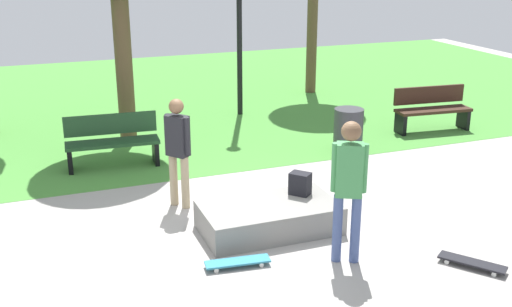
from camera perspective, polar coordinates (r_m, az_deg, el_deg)
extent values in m
plane|color=#9E9993|center=(8.48, -2.64, -7.56)|extent=(28.00, 28.00, 0.00)
cube|color=#478C38|center=(15.99, -11.88, 4.80)|extent=(26.60, 11.73, 0.01)
cube|color=gray|center=(8.56, 1.21, -5.86)|extent=(1.85, 1.02, 0.39)
cube|color=black|center=(8.78, 4.06, -2.76)|extent=(0.33, 0.34, 0.32)
cylinder|color=#3F5184|center=(7.75, 7.44, -6.80)|extent=(0.12, 0.12, 0.88)
cylinder|color=#3F5184|center=(7.76, 9.08, -6.84)|extent=(0.12, 0.12, 0.88)
cube|color=#3F8C4C|center=(7.45, 8.53, -1.49)|extent=(0.38, 0.32, 0.66)
cylinder|color=#3F8C4C|center=(7.44, 7.24, -1.26)|extent=(0.09, 0.09, 0.60)
cylinder|color=#3F8C4C|center=(7.46, 9.85, -1.35)|extent=(0.09, 0.09, 0.60)
sphere|color=brown|center=(7.30, 8.71, 2.02)|extent=(0.24, 0.24, 0.24)
cylinder|color=tan|center=(9.25, -6.49, -2.64)|extent=(0.12, 0.12, 0.80)
cylinder|color=tan|center=(9.39, -7.54, -2.37)|extent=(0.12, 0.12, 0.80)
cube|color=black|center=(9.09, -7.19, 1.62)|extent=(0.35, 0.38, 0.60)
cylinder|color=black|center=(8.98, -6.36, 1.60)|extent=(0.09, 0.09, 0.55)
cylinder|color=black|center=(9.19, -8.02, 1.93)|extent=(0.09, 0.09, 0.55)
sphere|color=brown|center=(8.97, -7.31, 4.30)|extent=(0.22, 0.22, 0.22)
cube|color=black|center=(8.13, 19.15, -9.38)|extent=(0.64, 0.76, 0.02)
cylinder|color=silver|center=(8.13, 17.06, -9.45)|extent=(0.06, 0.06, 0.06)
cylinder|color=silver|center=(8.27, 17.37, -8.99)|extent=(0.06, 0.06, 0.06)
cylinder|color=silver|center=(8.04, 20.93, -10.27)|extent=(0.06, 0.06, 0.06)
cylinder|color=silver|center=(8.18, 21.18, -9.78)|extent=(0.06, 0.06, 0.06)
cube|color=teal|center=(7.71, -1.70, -9.84)|extent=(0.82, 0.29, 0.02)
cylinder|color=silver|center=(7.62, -3.65, -10.62)|extent=(0.06, 0.04, 0.06)
cylinder|color=silver|center=(7.75, -3.87, -10.06)|extent=(0.06, 0.04, 0.06)
cylinder|color=silver|center=(7.72, 0.50, -10.14)|extent=(0.06, 0.04, 0.06)
cylinder|color=silver|center=(7.86, 0.20, -9.59)|extent=(0.06, 0.04, 0.06)
cube|color=#1E4223|center=(11.12, -12.98, 0.96)|extent=(1.63, 0.55, 0.06)
cube|color=#1E4223|center=(11.25, -13.17, 2.64)|extent=(1.60, 0.17, 0.36)
cube|color=black|center=(11.25, -9.16, 0.21)|extent=(0.11, 0.40, 0.45)
cube|color=black|center=(11.17, -16.65, -0.49)|extent=(0.11, 0.40, 0.45)
cube|color=#331E14|center=(13.47, 15.91, 3.83)|extent=(1.63, 0.59, 0.06)
cube|color=#331E14|center=(13.59, 15.54, 5.20)|extent=(1.60, 0.21, 0.36)
cube|color=black|center=(13.92, 18.43, 3.09)|extent=(0.12, 0.40, 0.45)
cube|color=black|center=(13.17, 13.08, 2.71)|extent=(0.12, 0.40, 0.45)
cylinder|color=brown|center=(16.28, 5.19, 12.58)|extent=(0.27, 0.27, 4.05)
cylinder|color=brown|center=(12.39, -12.02, 8.39)|extent=(0.33, 0.33, 3.22)
cylinder|color=black|center=(13.97, -1.54, 12.90)|extent=(0.12, 0.12, 4.66)
cylinder|color=#333338|center=(11.85, 8.43, 2.14)|extent=(0.55, 0.55, 0.82)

